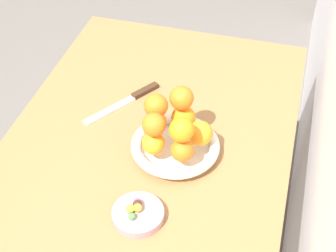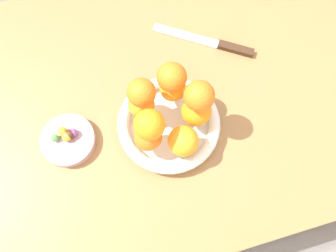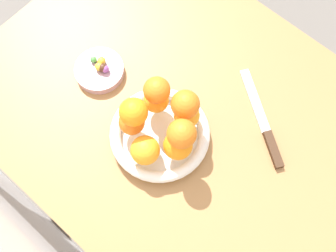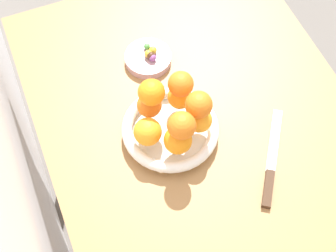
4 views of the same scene
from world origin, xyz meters
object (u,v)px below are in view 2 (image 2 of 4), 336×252
object	(u,v)px
orange_4	(173,88)
candy_ball_3	(70,134)
orange_1	(148,137)
candy_ball_4	(73,133)
dining_table	(172,106)
orange_8	(199,96)
candy_ball_2	(62,131)
orange_6	(172,77)
candy_ball_0	(55,138)
candy_dish	(68,140)
orange_0	(141,104)
orange_7	(149,125)
candy_ball_1	(67,137)
knife	(212,43)
orange_5	(141,93)
orange_3	(196,111)
fruit_bowl	(169,124)
orange_2	(183,141)

from	to	relation	value
orange_4	candy_ball_3	world-z (taller)	orange_4
orange_1	candy_ball_4	world-z (taller)	orange_1
dining_table	orange_8	bearing A→B (deg)	109.18
candy_ball_2	orange_6	bearing A→B (deg)	-177.20
dining_table	candy_ball_4	world-z (taller)	candy_ball_4
candy_ball_0	candy_ball_4	xyz separation A→B (m)	(-0.04, 0.00, 0.00)
dining_table	candy_ball_0	distance (m)	0.31
candy_dish	orange_0	distance (m)	0.19
orange_4	orange_7	size ratio (longest dim) A/B	0.95
candy_dish	candy_ball_0	distance (m)	0.03
orange_4	orange_0	bearing A→B (deg)	13.00
orange_4	candy_ball_2	bearing A→B (deg)	3.55
orange_0	candy_ball_4	world-z (taller)	orange_0
candy_ball_1	knife	bearing A→B (deg)	-158.38
candy_ball_1	candy_ball_3	distance (m)	0.01
knife	orange_5	bearing A→B (deg)	33.90
dining_table	candy_ball_1	world-z (taller)	candy_ball_1
orange_8	orange_7	bearing A→B (deg)	14.60
orange_3	orange_4	world-z (taller)	orange_3
dining_table	orange_3	world-z (taller)	orange_3
orange_1	orange_6	bearing A→B (deg)	-130.66
orange_4	orange_6	bearing A→B (deg)	40.67
orange_3	candy_dish	bearing A→B (deg)	-6.94
dining_table	orange_6	xyz separation A→B (m)	(0.01, 0.03, 0.22)
knife	fruit_bowl	bearing A→B (deg)	47.93
candy_ball_0	candy_ball_1	size ratio (longest dim) A/B	0.78
orange_0	orange_8	bearing A→B (deg)	158.85
orange_0	orange_3	distance (m)	0.12
orange_0	orange_4	xyz separation A→B (m)	(-0.08, -0.02, 0.00)
orange_1	candy_ball_3	xyz separation A→B (m)	(0.16, -0.06, -0.04)
candy_ball_0	candy_ball_1	world-z (taller)	candy_ball_1
fruit_bowl	orange_3	xyz separation A→B (m)	(-0.06, 0.01, 0.05)
orange_8	orange_4	bearing A→B (deg)	-60.17
candy_dish	orange_1	distance (m)	0.19
candy_dish	orange_3	size ratio (longest dim) A/B	1.87
candy_ball_0	orange_1	bearing A→B (deg)	161.17
orange_8	candy_ball_2	bearing A→B (deg)	-8.56
orange_5	candy_ball_3	bearing A→B (deg)	3.14
orange_3	orange_2	bearing A→B (deg)	50.45
candy_ball_2	candy_ball_3	size ratio (longest dim) A/B	0.96
orange_0	candy_ball_1	xyz separation A→B (m)	(0.17, 0.01, -0.04)
dining_table	candy_ball_1	bearing A→B (deg)	11.65
orange_1	candy_ball_1	xyz separation A→B (m)	(0.17, -0.06, -0.04)
fruit_bowl	candy_ball_2	bearing A→B (deg)	-11.00
orange_4	orange_8	distance (m)	0.10
orange_7	candy_ball_1	bearing A→B (deg)	-17.74
orange_0	orange_6	xyz separation A→B (m)	(-0.07, -0.01, 0.06)
orange_1	orange_4	size ratio (longest dim) A/B	1.00
dining_table	knife	size ratio (longest dim) A/B	4.84
dining_table	orange_8	size ratio (longest dim) A/B	17.59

